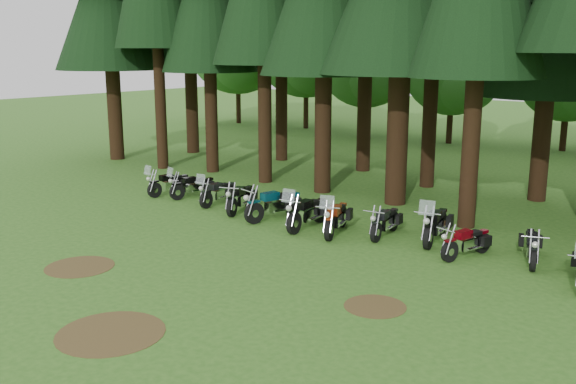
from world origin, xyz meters
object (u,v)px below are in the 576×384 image
object	(u,v)px
motorcycle_5	(307,213)
motorcycle_3	(241,199)
motorcycle_4	(275,205)
motorcycle_7	(385,223)
motorcycle_0	(169,184)
motorcycle_2	(219,193)
motorcycle_8	(435,225)
motorcycle_6	(336,219)
motorcycle_9	(467,243)
motorcycle_10	(532,247)
motorcycle_1	(193,187)

from	to	relation	value
motorcycle_5	motorcycle_3	bearing A→B (deg)	169.31
motorcycle_4	motorcycle_7	xyz separation A→B (m)	(3.89, 0.58, -0.07)
motorcycle_5	motorcycle_0	bearing A→B (deg)	170.48
motorcycle_2	motorcycle_8	xyz separation A→B (m)	(8.34, 0.60, 0.07)
motorcycle_4	motorcycle_6	world-z (taller)	motorcycle_6
motorcycle_0	motorcycle_6	world-z (taller)	motorcycle_6
motorcycle_5	motorcycle_6	size ratio (longest dim) A/B	1.04
motorcycle_8	motorcycle_9	bearing A→B (deg)	-43.09
motorcycle_7	motorcycle_8	distance (m)	1.52
motorcycle_2	motorcycle_3	size ratio (longest dim) A/B	0.97
motorcycle_6	motorcycle_10	world-z (taller)	motorcycle_6
motorcycle_0	motorcycle_5	bearing A→B (deg)	2.14
motorcycle_3	motorcycle_8	size ratio (longest dim) A/B	0.89
motorcycle_0	motorcycle_1	world-z (taller)	motorcycle_0
motorcycle_4	motorcycle_5	xyz separation A→B (m)	(1.48, -0.17, 0.00)
motorcycle_5	motorcycle_10	size ratio (longest dim) A/B	1.21
motorcycle_4	motorcycle_5	bearing A→B (deg)	7.75
motorcycle_6	motorcycle_9	size ratio (longest dim) A/B	1.19
motorcycle_8	motorcycle_9	distance (m)	1.55
motorcycle_6	motorcycle_10	bearing A→B (deg)	-9.67
motorcycle_1	motorcycle_2	distance (m)	1.58
motorcycle_0	motorcycle_2	xyz separation A→B (m)	(2.66, 0.02, 0.00)
motorcycle_0	motorcycle_4	world-z (taller)	motorcycle_0
motorcycle_4	motorcycle_7	distance (m)	3.93
motorcycle_1	motorcycle_2	size ratio (longest dim) A/B	0.98
motorcycle_6	motorcycle_9	bearing A→B (deg)	-15.00
motorcycle_1	motorcycle_6	world-z (taller)	motorcycle_6
motorcycle_5	motorcycle_1	bearing A→B (deg)	167.47
motorcycle_7	motorcycle_10	size ratio (longest dim) A/B	1.04
motorcycle_1	motorcycle_9	xyz separation A→B (m)	(11.23, -0.43, -0.03)
motorcycle_3	motorcycle_9	distance (m)	8.33
motorcycle_2	motorcycle_9	size ratio (longest dim) A/B	1.09
motorcycle_6	motorcycle_5	bearing A→B (deg)	162.67
motorcycle_0	motorcycle_10	xyz separation A→B (m)	(13.87, 0.46, -0.01)
motorcycle_1	motorcycle_4	size ratio (longest dim) A/B	0.87
motorcycle_4	motorcycle_10	xyz separation A→B (m)	(8.22, 0.82, -0.07)
motorcycle_0	motorcycle_1	size ratio (longest dim) A/B	1.01
motorcycle_0	motorcycle_9	distance (m)	12.32
motorcycle_10	motorcycle_4	bearing A→B (deg)	164.78
motorcycle_0	motorcycle_6	distance (m)	8.22
motorcycle_7	motorcycle_9	size ratio (longest dim) A/B	1.07
motorcycle_8	motorcycle_1	bearing A→B (deg)	170.58
motorcycle_1	motorcycle_5	bearing A→B (deg)	7.53
motorcycle_1	motorcycle_8	size ratio (longest dim) A/B	0.85
motorcycle_6	motorcycle_0	bearing A→B (deg)	157.25
motorcycle_6	motorcycle_2	bearing A→B (deg)	155.35
motorcycle_5	motorcycle_7	size ratio (longest dim) A/B	1.16
motorcycle_2	motorcycle_5	distance (m)	4.51
motorcycle_9	motorcycle_10	world-z (taller)	motorcycle_10
motorcycle_9	motorcycle_3	bearing A→B (deg)	-163.03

